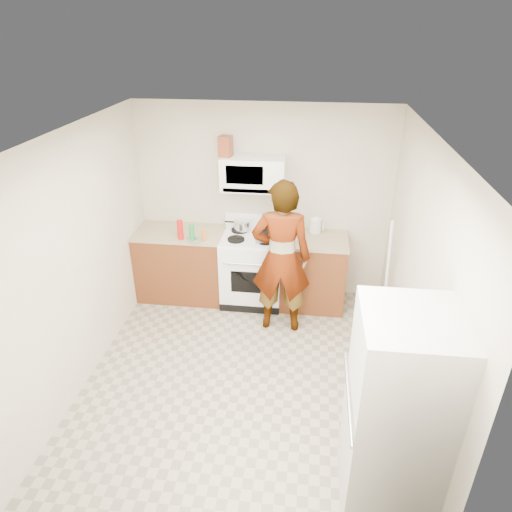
% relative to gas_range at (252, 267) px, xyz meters
% --- Properties ---
extents(floor, '(3.60, 3.60, 0.00)m').
position_rel_gas_range_xyz_m(floor, '(0.10, -1.48, -0.49)').
color(floor, gray).
rests_on(floor, ground).
extents(back_wall, '(3.20, 0.02, 2.50)m').
position_rel_gas_range_xyz_m(back_wall, '(0.10, 0.31, 0.76)').
color(back_wall, beige).
rests_on(back_wall, floor).
extents(right_wall, '(0.02, 3.60, 2.50)m').
position_rel_gas_range_xyz_m(right_wall, '(1.69, -1.48, 0.76)').
color(right_wall, beige).
rests_on(right_wall, floor).
extents(cabinet_left, '(1.12, 0.62, 0.90)m').
position_rel_gas_range_xyz_m(cabinet_left, '(-0.94, 0.01, -0.04)').
color(cabinet_left, brown).
rests_on(cabinet_left, floor).
extents(counter_left, '(1.14, 0.64, 0.03)m').
position_rel_gas_range_xyz_m(counter_left, '(-0.94, 0.01, 0.43)').
color(counter_left, tan).
rests_on(counter_left, cabinet_left).
extents(cabinet_right, '(0.80, 0.62, 0.90)m').
position_rel_gas_range_xyz_m(cabinet_right, '(0.78, 0.01, -0.04)').
color(cabinet_right, brown).
rests_on(cabinet_right, floor).
extents(counter_right, '(0.82, 0.64, 0.03)m').
position_rel_gas_range_xyz_m(counter_right, '(0.78, 0.01, 0.43)').
color(counter_right, tan).
rests_on(counter_right, cabinet_right).
extents(gas_range, '(0.76, 0.65, 1.13)m').
position_rel_gas_range_xyz_m(gas_range, '(0.00, 0.00, 0.00)').
color(gas_range, white).
rests_on(gas_range, floor).
extents(microwave, '(0.76, 0.38, 0.40)m').
position_rel_gas_range_xyz_m(microwave, '(0.00, 0.13, 1.21)').
color(microwave, white).
rests_on(microwave, back_wall).
extents(person, '(0.69, 0.46, 1.86)m').
position_rel_gas_range_xyz_m(person, '(0.40, -0.55, 0.44)').
color(person, tan).
rests_on(person, floor).
extents(fridge, '(0.71, 0.71, 1.70)m').
position_rel_gas_range_xyz_m(fridge, '(1.40, -2.69, 0.36)').
color(fridge, silver).
rests_on(fridge, floor).
extents(kettle, '(0.17, 0.17, 0.18)m').
position_rel_gas_range_xyz_m(kettle, '(0.78, 0.21, 0.54)').
color(kettle, silver).
rests_on(kettle, counter_right).
extents(jug, '(0.17, 0.17, 0.24)m').
position_rel_gas_range_xyz_m(jug, '(-0.32, 0.10, 1.53)').
color(jug, brown).
rests_on(jug, microwave).
extents(saucepan, '(0.24, 0.24, 0.11)m').
position_rel_gas_range_xyz_m(saucepan, '(-0.15, 0.14, 0.52)').
color(saucepan, silver).
rests_on(saucepan, gas_range).
extents(tray, '(0.28, 0.21, 0.05)m').
position_rel_gas_range_xyz_m(tray, '(0.18, -0.14, 0.47)').
color(tray, white).
rests_on(tray, gas_range).
extents(bottle_spray, '(0.09, 0.09, 0.24)m').
position_rel_gas_range_xyz_m(bottle_spray, '(-0.86, -0.21, 0.57)').
color(bottle_spray, red).
rests_on(bottle_spray, counter_left).
extents(bottle_hot_sauce, '(0.06, 0.06, 0.15)m').
position_rel_gas_range_xyz_m(bottle_hot_sauce, '(-0.56, -0.22, 0.52)').
color(bottle_hot_sauce, '#CC6616').
rests_on(bottle_hot_sauce, counter_left).
extents(bottle_green_cap, '(0.06, 0.06, 0.20)m').
position_rel_gas_range_xyz_m(bottle_green_cap, '(-0.71, -0.23, 0.55)').
color(bottle_green_cap, '#178030').
rests_on(bottle_green_cap, counter_left).
extents(pot_lid, '(0.31, 0.31, 0.01)m').
position_rel_gas_range_xyz_m(pot_lid, '(-0.66, -0.21, 0.46)').
color(pot_lid, white).
rests_on(pot_lid, counter_left).
extents(broom, '(0.16, 0.31, 1.47)m').
position_rel_gas_range_xyz_m(broom, '(1.61, -0.48, 0.26)').
color(broom, white).
rests_on(broom, floor).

